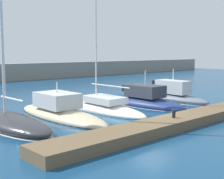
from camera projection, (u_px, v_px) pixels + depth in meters
ground_plane at (151, 121)px, 19.77m from camera, size 120.00×120.00×0.00m
dock_pier at (177, 122)px, 18.28m from camera, size 18.57×1.97×0.55m
sailboat_charcoal_nearest at (8, 120)px, 18.27m from camera, size 2.73×8.70×14.42m
motorboat_sand_second at (60, 113)px, 20.90m from camera, size 2.64×9.35×2.75m
sailboat_ivory_third at (99, 107)px, 23.43m from camera, size 2.64×9.46×17.39m
motorboat_navy_fourth at (143, 101)px, 25.36m from camera, size 2.67×8.27×3.22m
motorboat_slate_fifth at (170, 96)px, 27.76m from camera, size 2.17×7.90×3.05m
mooring_buoy_white at (65, 94)px, 32.57m from camera, size 0.65×0.65×0.65m
dock_bollard at (174, 114)px, 18.00m from camera, size 0.20×0.20×0.44m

